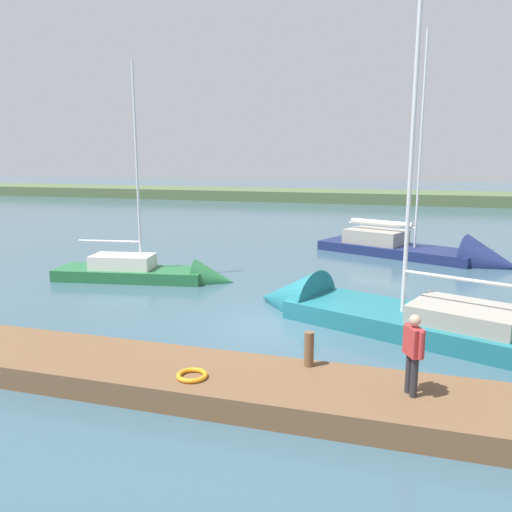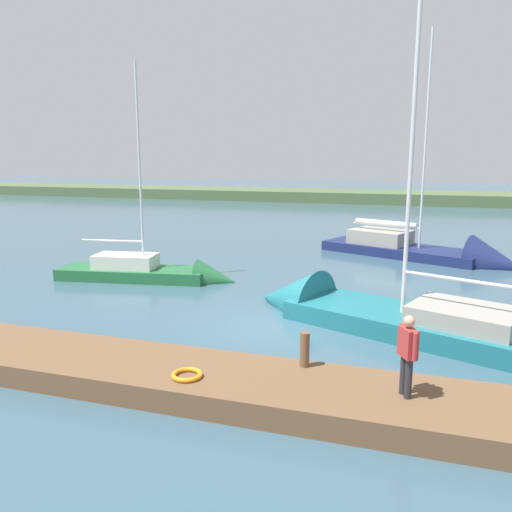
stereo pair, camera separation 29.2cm
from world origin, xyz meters
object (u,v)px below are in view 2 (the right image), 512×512
Objects in this scene: mooring_post_far at (305,349)px; sailboat_far_left at (436,255)px; life_ring_buoy at (187,375)px; sailboat_near_dock at (157,277)px; sailboat_behind_pier at (374,318)px; person_on_dock at (408,351)px.

sailboat_far_left reaches higher than mooring_post_far.
life_ring_buoy is 0.07× the size of sailboat_near_dock.
sailboat_far_left is at bearing -107.61° from life_ring_buoy.
mooring_post_far is at bearing 98.38° from sailboat_behind_pier.
sailboat_behind_pier reaches higher than life_ring_buoy.
sailboat_near_dock is at bearing 2.11° from sailboat_behind_pier.
sailboat_far_left reaches higher than person_on_dock.
sailboat_near_dock is at bearing -58.27° from life_ring_buoy.
person_on_dock reaches higher than mooring_post_far.
sailboat_far_left is 16.92m from person_on_dock.
mooring_post_far is at bearing -54.30° from sailboat_near_dock.
mooring_post_far is 0.06× the size of sailboat_behind_pier.
person_on_dock is (-1.03, 5.72, 1.23)m from sailboat_behind_pier.
sailboat_near_dock is at bearing -45.20° from mooring_post_far.
person_on_dock is (1.13, 16.84, 1.22)m from sailboat_far_left.
sailboat_near_dock is (8.02, -8.08, -0.79)m from mooring_post_far.
sailboat_behind_pier is at bearing -102.73° from mooring_post_far.
life_ring_buoy is 4.49m from person_on_dock.
sailboat_far_left is (-5.50, -17.34, -0.35)m from life_ring_buoy.
life_ring_buoy is (2.23, 1.29, -0.34)m from mooring_post_far.
life_ring_buoy is 18.20m from sailboat_far_left.
sailboat_near_dock is at bearing -69.58° from person_on_dock.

